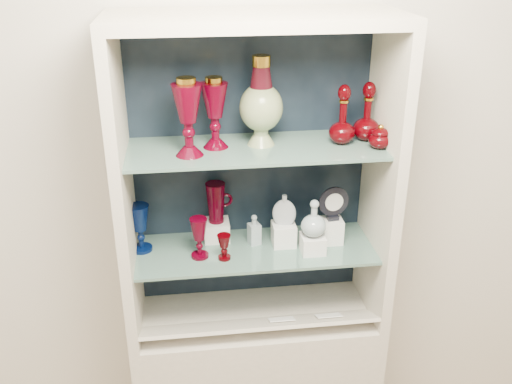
{
  "coord_description": "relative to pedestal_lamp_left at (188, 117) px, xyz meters",
  "views": [
    {
      "loc": [
        -0.25,
        -0.38,
        2.18
      ],
      "look_at": [
        0.0,
        1.53,
        1.3
      ],
      "focal_mm": 40.0,
      "sensor_mm": 36.0,
      "label": 1
    }
  ],
  "objects": [
    {
      "name": "wall_back",
      "position": [
        0.24,
        0.25,
        -0.21
      ],
      "size": [
        3.5,
        0.02,
        2.8
      ],
      "primitive_type": "cube",
      "color": "beige",
      "rests_on": "ground"
    },
    {
      "name": "cabinet_base",
      "position": [
        0.24,
        0.03,
        -1.23
      ],
      "size": [
        1.0,
        0.4,
        0.75
      ],
      "primitive_type": "cube",
      "color": "beige",
      "rests_on": "ground"
    },
    {
      "name": "cabinet_back_panel",
      "position": [
        0.24,
        0.22,
        -0.28
      ],
      "size": [
        0.98,
        0.02,
        1.15
      ],
      "primitive_type": "cube",
      "color": "black",
      "rests_on": "cabinet_base"
    },
    {
      "name": "cabinet_side_left",
      "position": [
        -0.24,
        0.03,
        -0.28
      ],
      "size": [
        0.04,
        0.4,
        1.15
      ],
      "primitive_type": "cube",
      "color": "beige",
      "rests_on": "cabinet_base"
    },
    {
      "name": "cabinet_side_right",
      "position": [
        0.72,
        0.03,
        -0.28
      ],
      "size": [
        0.04,
        0.4,
        1.15
      ],
      "primitive_type": "cube",
      "color": "beige",
      "rests_on": "cabinet_base"
    },
    {
      "name": "cabinet_top_cap",
      "position": [
        0.24,
        0.03,
        0.31
      ],
      "size": [
        1.0,
        0.4,
        0.04
      ],
      "primitive_type": "cube",
      "color": "beige",
      "rests_on": "cabinet_side_left"
    },
    {
      "name": "shelf_lower",
      "position": [
        0.24,
        0.05,
        -0.56
      ],
      "size": [
        0.92,
        0.34,
        0.01
      ],
      "primitive_type": "cube",
      "color": "slate",
      "rests_on": "cabinet_side_left"
    },
    {
      "name": "shelf_upper",
      "position": [
        0.24,
        0.05,
        -0.14
      ],
      "size": [
        0.92,
        0.34,
        0.01
      ],
      "primitive_type": "cube",
      "color": "slate",
      "rests_on": "cabinet_side_left"
    },
    {
      "name": "label_ledge",
      "position": [
        0.24,
        -0.08,
        -0.83
      ],
      "size": [
        0.92,
        0.17,
        0.09
      ],
      "primitive_type": "cube",
      "rotation": [
        -0.44,
        0.0,
        0.0
      ],
      "color": "beige",
      "rests_on": "cabinet_base"
    },
    {
      "name": "label_card_0",
      "position": [
        0.32,
        -0.08,
        -0.81
      ],
      "size": [
        0.1,
        0.06,
        0.03
      ],
      "primitive_type": "cube",
      "rotation": [
        -0.44,
        0.0,
        0.0
      ],
      "color": "white",
      "rests_on": "label_ledge"
    },
    {
      "name": "label_card_1",
      "position": [
        0.51,
        -0.08,
        -0.81
      ],
      "size": [
        0.1,
        0.06,
        0.03
      ],
      "primitive_type": "cube",
      "rotation": [
        -0.44,
        0.0,
        0.0
      ],
      "color": "white",
      "rests_on": "label_ledge"
    },
    {
      "name": "pedestal_lamp_left",
      "position": [
        0.0,
        0.0,
        0.0
      ],
      "size": [
        0.13,
        0.13,
        0.27
      ],
      "primitive_type": null,
      "rotation": [
        0.0,
        0.0,
        0.32
      ],
      "color": "#4C0011",
      "rests_on": "shelf_upper"
    },
    {
      "name": "pedestal_lamp_right",
      "position": [
        0.1,
        0.07,
        -0.01
      ],
      "size": [
        0.12,
        0.12,
        0.26
      ],
      "primitive_type": null,
      "rotation": [
        0.0,
        0.0,
        -0.29
      ],
      "color": "#4C0011",
      "rests_on": "shelf_upper"
    },
    {
      "name": "enamel_urn",
      "position": [
        0.26,
        0.08,
        0.03
      ],
      "size": [
        0.16,
        0.16,
        0.32
      ],
      "primitive_type": null,
      "rotation": [
        0.0,
        0.0,
        0.0
      ],
      "color": "#0D4019",
      "rests_on": "shelf_upper"
    },
    {
      "name": "ruby_decanter_a",
      "position": [
        0.56,
        0.05,
        -0.01
      ],
      "size": [
        0.11,
        0.11,
        0.25
      ],
      "primitive_type": null,
      "rotation": [
        0.0,
        0.0,
        -0.19
      ],
      "color": "#3F0003",
      "rests_on": "shelf_upper"
    },
    {
      "name": "ruby_decanter_b",
      "position": [
        0.65,
        0.08,
        -0.02
      ],
      "size": [
        0.12,
        0.12,
        0.23
      ],
      "primitive_type": null,
      "rotation": [
        0.0,
        0.0,
        0.27
      ],
      "color": "#3F0003",
      "rests_on": "shelf_upper"
    },
    {
      "name": "lidded_bowl",
      "position": [
        0.68,
        -0.02,
        -0.09
      ],
      "size": [
        0.1,
        0.1,
        0.09
      ],
      "primitive_type": null,
      "rotation": [
        0.0,
        0.0,
        0.26
      ],
      "color": "#3F0003",
      "rests_on": "shelf_upper"
    },
    {
      "name": "cobalt_goblet",
      "position": [
        -0.2,
        0.09,
        -0.46
      ],
      "size": [
        0.1,
        0.1,
        0.19
      ],
      "primitive_type": null,
      "rotation": [
        0.0,
        0.0,
        -0.25
      ],
      "color": "#02103D",
      "rests_on": "shelf_lower"
    },
    {
      "name": "ruby_goblet_tall",
      "position": [
        0.02,
        0.01,
        -0.48
      ],
      "size": [
        0.07,
        0.07,
        0.16
      ],
      "primitive_type": null,
      "rotation": [
        0.0,
        0.0,
        0.1
      ],
      "color": "#4C0011",
      "rests_on": "shelf_lower"
    },
    {
      "name": "ruby_goblet_small",
      "position": [
        0.11,
        -0.01,
        -0.51
      ],
      "size": [
        0.07,
        0.07,
        0.1
      ],
      "primitive_type": null,
      "rotation": [
        0.0,
        0.0,
        0.31
      ],
      "color": "#3F0003",
      "rests_on": "shelf_lower"
    },
    {
      "name": "riser_ruby_pitcher",
      "position": [
        0.09,
        0.14,
        -0.52
      ],
      "size": [
        0.1,
        0.1,
        0.08
      ],
      "primitive_type": "cube",
      "color": "silver",
      "rests_on": "shelf_lower"
    },
    {
      "name": "ruby_pitcher",
      "position": [
        0.09,
        0.14,
        -0.39
      ],
      "size": [
        0.13,
        0.09,
        0.16
      ],
      "primitive_type": null,
      "rotation": [
        0.0,
        0.0,
        0.1
      ],
      "color": "#4C0011",
      "rests_on": "riser_ruby_pitcher"
    },
    {
      "name": "clear_square_bottle",
      "position": [
        0.24,
        0.08,
        -0.49
      ],
      "size": [
        0.06,
        0.06,
        0.13
      ],
      "primitive_type": null,
      "rotation": [
        0.0,
        0.0,
        0.3
      ],
      "color": "#8FA2A8",
      "rests_on": "shelf_lower"
    },
    {
      "name": "riser_flat_flask",
      "position": [
        0.35,
        0.07,
        -0.51
      ],
      "size": [
        0.09,
        0.09,
        0.09
      ],
      "primitive_type": "cube",
      "color": "silver",
      "rests_on": "shelf_lower"
    },
    {
      "name": "flat_flask",
      "position": [
        0.35,
        0.07,
        -0.4
      ],
      "size": [
        0.1,
        0.06,
        0.13
      ],
      "primitive_type": null,
      "rotation": [
        0.0,
        0.0,
        -0.23
      ],
      "color": "#A8B2BB",
      "rests_on": "riser_flat_flask"
    },
    {
      "name": "riser_clear_round_decanter",
      "position": [
        0.45,
        -0.01,
        -0.52
      ],
      "size": [
        0.09,
        0.09,
        0.07
      ],
      "primitive_type": "cube",
      "color": "silver",
      "rests_on": "shelf_lower"
    },
    {
      "name": "clear_round_decanter",
      "position": [
        0.45,
        -0.01,
        -0.41
      ],
      "size": [
        0.12,
        0.12,
        0.14
      ],
      "primitive_type": null,
      "rotation": [
        0.0,
        0.0,
        -0.23
      ],
      "color": "#8FA2A8",
      "rests_on": "riser_clear_round_decanter"
    },
    {
      "name": "riser_cameo_medallion",
      "position": [
        0.54,
        0.06,
        -0.51
      ],
      "size": [
        0.08,
        0.08,
        0.1
      ],
      "primitive_type": "cube",
      "color": "silver",
      "rests_on": "shelf_lower"
    },
    {
      "name": "cameo_medallion",
      "position": [
        0.54,
        0.06,
        -0.38
      ],
      "size": [
        0.13,
        0.06,
        0.14
      ],
      "primitive_type": null,
      "rotation": [
        0.0,
        0.0,
        0.11
      ],
      "color": "black",
      "rests_on": "riser_cameo_medallion"
    }
  ]
}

